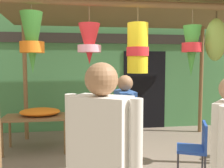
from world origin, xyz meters
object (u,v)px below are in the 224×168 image
object	(u,v)px
display_table	(36,120)
vendor_in_orange	(102,161)
folding_chair	(197,145)
flower_heap_on_table	(41,112)
wicker_basket_by_table	(99,160)
customer_foreground	(125,123)

from	to	relation	value
display_table	vendor_in_orange	xyz separation A→B (m)	(0.94, -3.19, 0.40)
display_table	folding_chair	world-z (taller)	folding_chair
display_table	flower_heap_on_table	distance (m)	0.18
flower_heap_on_table	folding_chair	distance (m)	2.89
folding_chair	vendor_in_orange	world-z (taller)	vendor_in_orange
wicker_basket_by_table	customer_foreground	xyz separation A→B (m)	(0.29, -0.74, 0.79)
vendor_in_orange	customer_foreground	xyz separation A→B (m)	(0.47, 1.51, -0.11)
flower_heap_on_table	customer_foreground	distance (m)	2.16
display_table	customer_foreground	world-z (taller)	customer_foreground
display_table	wicker_basket_by_table	xyz separation A→B (m)	(1.12, -0.93, -0.50)
wicker_basket_by_table	customer_foreground	world-z (taller)	customer_foreground
wicker_basket_by_table	folding_chair	bearing A→B (deg)	-24.85
flower_heap_on_table	display_table	bearing A→B (deg)	-162.92
vendor_in_orange	flower_heap_on_table	bearing A→B (deg)	104.84
display_table	customer_foreground	xyz separation A→B (m)	(1.41, -1.67, 0.30)
folding_chair	flower_heap_on_table	bearing A→B (deg)	146.49
wicker_basket_by_table	vendor_in_orange	xyz separation A→B (m)	(-0.18, -2.26, 0.90)
display_table	flower_heap_on_table	bearing A→B (deg)	17.08
folding_chair	customer_foreground	size ratio (longest dim) A/B	0.55
flower_heap_on_table	customer_foreground	size ratio (longest dim) A/B	0.50
display_table	flower_heap_on_table	xyz separation A→B (m)	(0.09, 0.03, 0.15)
folding_chair	customer_foreground	xyz separation A→B (m)	(-1.08, -0.11, 0.39)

